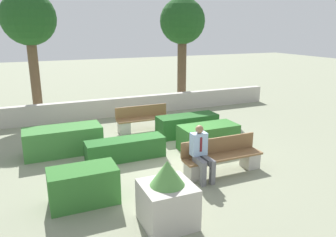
{
  "coord_description": "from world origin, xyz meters",
  "views": [
    {
      "loc": [
        -3.47,
        -8.02,
        3.49
      ],
      "look_at": [
        0.23,
        0.5,
        0.9
      ],
      "focal_mm": 35.0,
      "sensor_mm": 36.0,
      "label": 1
    }
  ],
  "objects_px": {
    "bench_front": "(222,159)",
    "planter_corner_left": "(167,198)",
    "bench_left_side": "(143,121)",
    "tree_center_left": "(182,24)",
    "tree_leftmost": "(29,21)",
    "person_seated_man": "(201,151)"
  },
  "relations": [
    {
      "from": "bench_left_side",
      "to": "tree_leftmost",
      "type": "bearing_deg",
      "value": 123.54
    },
    {
      "from": "person_seated_man",
      "to": "tree_center_left",
      "type": "height_order",
      "value": "tree_center_left"
    },
    {
      "from": "planter_corner_left",
      "to": "tree_leftmost",
      "type": "bearing_deg",
      "value": 100.65
    },
    {
      "from": "person_seated_man",
      "to": "planter_corner_left",
      "type": "xyz_separation_m",
      "value": [
        -1.46,
        -1.38,
        -0.19
      ]
    },
    {
      "from": "planter_corner_left",
      "to": "bench_left_side",
      "type": "bearing_deg",
      "value": 74.98
    },
    {
      "from": "tree_leftmost",
      "to": "tree_center_left",
      "type": "xyz_separation_m",
      "value": [
        6.23,
        -0.84,
        -0.11
      ]
    },
    {
      "from": "bench_left_side",
      "to": "planter_corner_left",
      "type": "bearing_deg",
      "value": -111.55
    },
    {
      "from": "bench_front",
      "to": "bench_left_side",
      "type": "bearing_deg",
      "value": 99.17
    },
    {
      "from": "tree_center_left",
      "to": "bench_left_side",
      "type": "bearing_deg",
      "value": -134.1
    },
    {
      "from": "bench_front",
      "to": "bench_left_side",
      "type": "xyz_separation_m",
      "value": [
        -0.65,
        4.04,
        -0.01
      ]
    },
    {
      "from": "tree_leftmost",
      "to": "bench_front",
      "type": "bearing_deg",
      "value": -63.68
    },
    {
      "from": "bench_left_side",
      "to": "tree_leftmost",
      "type": "relative_size",
      "value": 0.38
    },
    {
      "from": "bench_front",
      "to": "bench_left_side",
      "type": "distance_m",
      "value": 4.1
    },
    {
      "from": "bench_left_side",
      "to": "person_seated_man",
      "type": "bearing_deg",
      "value": -97.03
    },
    {
      "from": "person_seated_man",
      "to": "tree_leftmost",
      "type": "xyz_separation_m",
      "value": [
        -3.24,
        8.08,
        3.03
      ]
    },
    {
      "from": "planter_corner_left",
      "to": "tree_leftmost",
      "type": "xyz_separation_m",
      "value": [
        -1.78,
        9.46,
        3.21
      ]
    },
    {
      "from": "bench_front",
      "to": "person_seated_man",
      "type": "xyz_separation_m",
      "value": [
        -0.69,
        -0.15,
        0.38
      ]
    },
    {
      "from": "tree_center_left",
      "to": "tree_leftmost",
      "type": "bearing_deg",
      "value": 172.31
    },
    {
      "from": "planter_corner_left",
      "to": "tree_center_left",
      "type": "xyz_separation_m",
      "value": [
        4.45,
        8.62,
        3.1
      ]
    },
    {
      "from": "bench_front",
      "to": "tree_leftmost",
      "type": "height_order",
      "value": "tree_leftmost"
    },
    {
      "from": "bench_front",
      "to": "planter_corner_left",
      "type": "bearing_deg",
      "value": -144.58
    },
    {
      "from": "bench_front",
      "to": "tree_center_left",
      "type": "distance_m",
      "value": 8.15
    }
  ]
}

